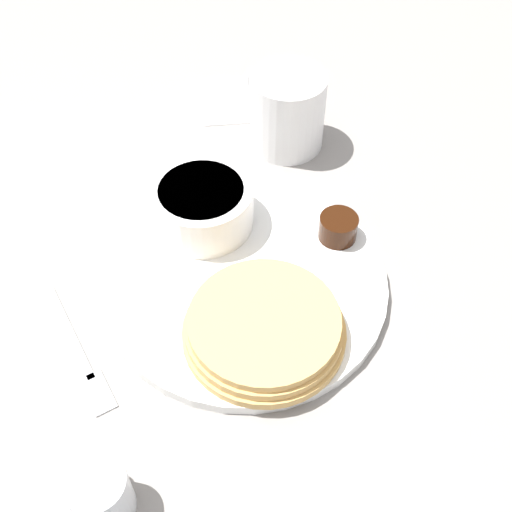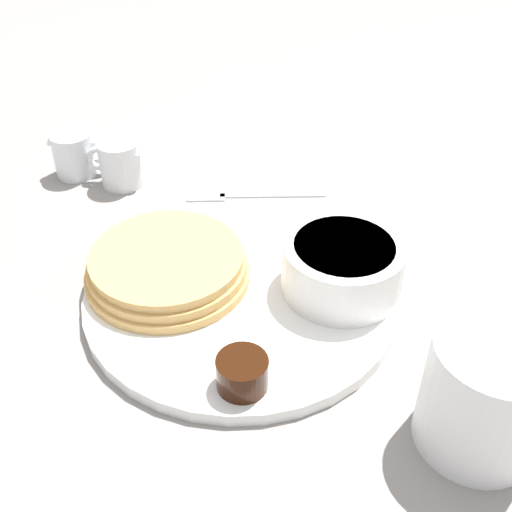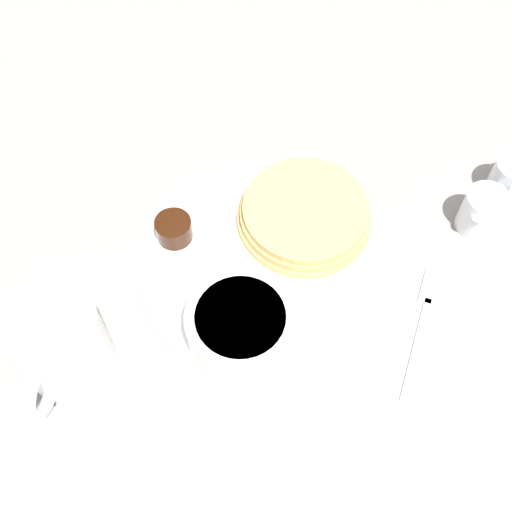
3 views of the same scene
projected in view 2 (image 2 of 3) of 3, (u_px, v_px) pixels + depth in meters
ground_plane at (241, 299)px, 0.58m from camera, size 4.00×4.00×0.00m
plate at (241, 294)px, 0.57m from camera, size 0.28×0.28×0.01m
pancake_stack at (168, 264)px, 0.57m from camera, size 0.15×0.15×0.03m
bowl at (342, 265)px, 0.55m from camera, size 0.11×0.11×0.05m
syrup_cup at (242, 373)px, 0.47m from camera, size 0.04×0.04×0.03m
butter_ramekin at (363, 286)px, 0.55m from camera, size 0.05×0.05×0.04m
coffee_mug at (490, 394)px, 0.43m from camera, size 0.12×0.09×0.09m
creamer_pitcher_near at (120, 163)px, 0.71m from camera, size 0.07×0.05×0.05m
creamer_pitcher_far at (74, 154)px, 0.73m from camera, size 0.07×0.05×0.05m
fork at (239, 195)px, 0.71m from camera, size 0.15×0.05×0.00m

